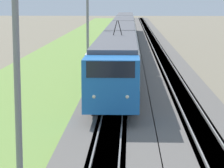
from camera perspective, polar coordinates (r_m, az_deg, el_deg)
The scene contains 8 objects.
ballast_main at distance 59.98m, azimuth 1.08°, elevation 3.02°, with size 240.00×4.40×0.30m.
ballast_adjacent at distance 60.07m, azimuth 5.24°, elevation 3.00°, with size 240.00×4.40×0.30m.
track_main at distance 59.98m, azimuth 1.08°, elevation 3.03°, with size 240.00×1.57×0.45m.
track_adjacent at distance 60.07m, azimuth 5.24°, elevation 3.00°, with size 240.00×1.57×0.45m.
grass_verge at distance 60.34m, azimuth -4.30°, elevation 2.95°, with size 240.00×10.68×0.12m.
passenger_train at distance 66.26m, azimuth 1.17°, elevation 5.49°, with size 81.66×2.94×4.99m.
catenary_mast_near at distance 17.48m, azimuth -10.00°, elevation 1.63°, with size 0.22×2.56×8.31m.
catenary_mast_mid at distance 45.91m, azimuth -2.56°, elevation 6.35°, with size 0.22×2.56×8.34m.
Camera 1 is at (-9.63, -0.93, 6.53)m, focal length 85.00 mm.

